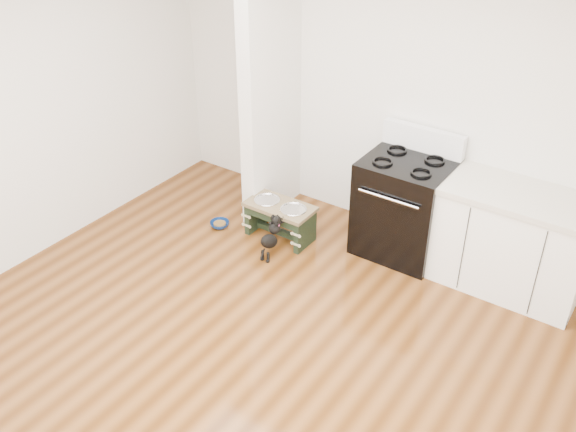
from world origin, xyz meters
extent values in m
plane|color=#4A270D|center=(0.00, 0.00, 0.00)|extent=(5.00, 5.00, 0.00)
plane|color=silver|center=(0.00, 2.50, 1.35)|extent=(5.00, 0.00, 5.00)
cube|color=silver|center=(-1.18, 2.10, 1.35)|extent=(0.15, 0.80, 2.70)
cube|color=black|center=(0.25, 2.15, 0.46)|extent=(0.76, 0.65, 0.92)
cube|color=black|center=(0.25, 1.84, 0.40)|extent=(0.58, 0.02, 0.50)
cylinder|color=silver|center=(0.25, 1.80, 0.72)|extent=(0.56, 0.02, 0.02)
cube|color=white|center=(0.25, 2.43, 1.03)|extent=(0.76, 0.08, 0.22)
torus|color=black|center=(0.07, 2.01, 0.93)|extent=(0.18, 0.18, 0.02)
torus|color=black|center=(0.43, 2.01, 0.93)|extent=(0.18, 0.18, 0.02)
torus|color=black|center=(0.07, 2.29, 0.93)|extent=(0.18, 0.18, 0.02)
torus|color=black|center=(0.43, 2.29, 0.93)|extent=(0.18, 0.18, 0.02)
cube|color=white|center=(1.23, 2.18, 0.43)|extent=(1.20, 0.60, 0.86)
cube|color=beige|center=(1.23, 2.18, 0.89)|extent=(1.24, 0.64, 0.05)
cube|color=black|center=(1.23, 1.92, 0.05)|extent=(1.20, 0.06, 0.10)
cube|color=black|center=(-1.08, 1.70, 0.16)|extent=(0.05, 0.31, 0.32)
cube|color=black|center=(-0.51, 1.70, 0.16)|extent=(0.05, 0.31, 0.32)
cube|color=black|center=(-0.79, 1.55, 0.28)|extent=(0.52, 0.03, 0.08)
cube|color=black|center=(-0.79, 1.70, 0.05)|extent=(0.52, 0.05, 0.05)
cube|color=brown|center=(-0.79, 1.70, 0.34)|extent=(0.65, 0.35, 0.04)
cylinder|color=silver|center=(-0.95, 1.70, 0.34)|extent=(0.22, 0.22, 0.04)
cylinder|color=silver|center=(-0.64, 1.70, 0.34)|extent=(0.22, 0.22, 0.04)
torus|color=silver|center=(-0.95, 1.70, 0.36)|extent=(0.25, 0.25, 0.02)
torus|color=silver|center=(-0.64, 1.70, 0.36)|extent=(0.25, 0.25, 0.02)
cylinder|color=black|center=(-0.71, 1.30, 0.05)|extent=(0.03, 0.03, 0.10)
cylinder|color=black|center=(-0.65, 1.30, 0.05)|extent=(0.03, 0.03, 0.10)
sphere|color=black|center=(-0.71, 1.29, 0.01)|extent=(0.04, 0.04, 0.04)
sphere|color=black|center=(-0.65, 1.29, 0.01)|extent=(0.04, 0.04, 0.04)
ellipsoid|color=black|center=(-0.68, 1.36, 0.18)|extent=(0.11, 0.26, 0.23)
sphere|color=black|center=(-0.68, 1.44, 0.27)|extent=(0.11, 0.11, 0.11)
sphere|color=black|center=(-0.68, 1.47, 0.34)|extent=(0.09, 0.09, 0.09)
sphere|color=black|center=(-0.71, 1.54, 0.34)|extent=(0.03, 0.03, 0.03)
sphere|color=black|center=(-0.65, 1.54, 0.34)|extent=(0.03, 0.03, 0.03)
cylinder|color=black|center=(-0.68, 1.26, 0.10)|extent=(0.02, 0.08, 0.09)
torus|color=#CC3C69|center=(-0.68, 1.46, 0.31)|extent=(0.09, 0.06, 0.08)
imported|color=navy|center=(-1.39, 1.50, 0.03)|extent=(0.21, 0.21, 0.06)
cylinder|color=#553A18|center=(-1.39, 1.50, 0.03)|extent=(0.12, 0.12, 0.02)
camera|label=1|loc=(2.19, -2.51, 3.46)|focal=40.00mm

